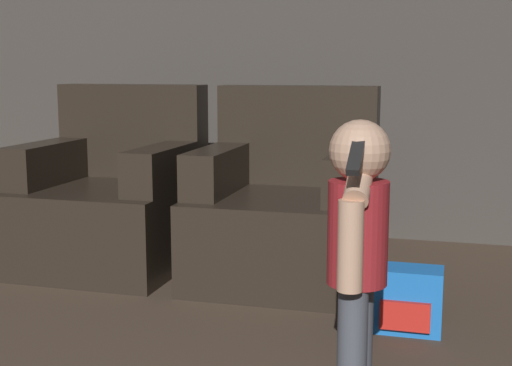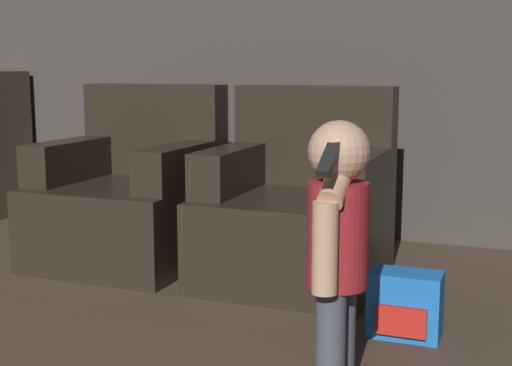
{
  "view_description": "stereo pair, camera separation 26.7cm",
  "coord_description": "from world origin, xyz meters",
  "px_view_note": "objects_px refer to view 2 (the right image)",
  "views": [
    {
      "loc": [
        0.71,
        0.5,
        0.96
      ],
      "look_at": [
        -0.0,
        3.04,
        0.53
      ],
      "focal_mm": 50.0,
      "sensor_mm": 36.0,
      "label": 1
    },
    {
      "loc": [
        0.96,
        0.58,
        0.96
      ],
      "look_at": [
        -0.0,
        3.04,
        0.53
      ],
      "focal_mm": 50.0,
      "sensor_mm": 36.0,
      "label": 2
    }
  ],
  "objects_px": {
    "armchair_left": "(131,199)",
    "armchair_right": "(298,212)",
    "toy_backpack": "(405,305)",
    "person_toddler": "(337,235)"
  },
  "relations": [
    {
      "from": "armchair_right",
      "to": "armchair_left",
      "type": "bearing_deg",
      "value": 179.55
    },
    {
      "from": "armchair_right",
      "to": "toy_backpack",
      "type": "xyz_separation_m",
      "value": [
        0.58,
        -0.55,
        -0.19
      ]
    },
    {
      "from": "person_toddler",
      "to": "toy_backpack",
      "type": "distance_m",
      "value": 0.64
    },
    {
      "from": "armchair_left",
      "to": "armchair_right",
      "type": "bearing_deg",
      "value": 0.34
    },
    {
      "from": "armchair_right",
      "to": "toy_backpack",
      "type": "distance_m",
      "value": 0.82
    },
    {
      "from": "person_toddler",
      "to": "toy_backpack",
      "type": "height_order",
      "value": "person_toddler"
    },
    {
      "from": "armchair_left",
      "to": "toy_backpack",
      "type": "xyz_separation_m",
      "value": [
        1.46,
        -0.55,
        -0.19
      ]
    },
    {
      "from": "armchair_left",
      "to": "toy_backpack",
      "type": "height_order",
      "value": "armchair_left"
    },
    {
      "from": "armchair_left",
      "to": "armchair_right",
      "type": "distance_m",
      "value": 0.87
    },
    {
      "from": "armchair_right",
      "to": "person_toddler",
      "type": "distance_m",
      "value": 1.17
    }
  ]
}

